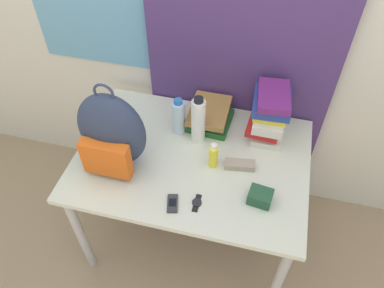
% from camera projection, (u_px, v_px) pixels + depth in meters
% --- Properties ---
extents(wall_back, '(6.00, 0.06, 2.50)m').
position_uv_depth(wall_back, '(216.00, 19.00, 1.90)').
color(wall_back, silver).
rests_on(wall_back, ground_plane).
extents(curtain_blue, '(1.01, 0.04, 2.50)m').
position_uv_depth(curtain_blue, '(244.00, 28.00, 1.84)').
color(curtain_blue, '#4C336B').
rests_on(curtain_blue, ground_plane).
extents(desk, '(1.19, 0.85, 0.75)m').
position_uv_depth(desk, '(192.00, 168.00, 1.99)').
color(desk, beige).
rests_on(desk, ground_plane).
extents(backpack, '(0.33, 0.22, 0.49)m').
position_uv_depth(backpack, '(111.00, 133.00, 1.76)').
color(backpack, '#2D3851').
rests_on(backpack, desk).
extents(book_stack_left, '(0.23, 0.28, 0.10)m').
position_uv_depth(book_stack_left, '(210.00, 116.00, 2.06)').
color(book_stack_left, '#1E5623').
rests_on(book_stack_left, desk).
extents(book_stack_center, '(0.21, 0.27, 0.28)m').
position_uv_depth(book_stack_center, '(270.00, 113.00, 1.95)').
color(book_stack_center, silver).
rests_on(book_stack_center, desk).
extents(water_bottle, '(0.07, 0.07, 0.22)m').
position_uv_depth(water_bottle, '(179.00, 117.00, 1.98)').
color(water_bottle, silver).
rests_on(water_bottle, desk).
extents(sports_bottle, '(0.07, 0.07, 0.29)m').
position_uv_depth(sports_bottle, '(198.00, 121.00, 1.92)').
color(sports_bottle, white).
rests_on(sports_bottle, desk).
extents(sunscreen_bottle, '(0.05, 0.05, 0.15)m').
position_uv_depth(sunscreen_bottle, '(213.00, 156.00, 1.84)').
color(sunscreen_bottle, yellow).
rests_on(sunscreen_bottle, desk).
extents(cell_phone, '(0.07, 0.10, 0.02)m').
position_uv_depth(cell_phone, '(172.00, 203.00, 1.73)').
color(cell_phone, '#2D2D33').
rests_on(cell_phone, desk).
extents(sunglasses_case, '(0.16, 0.08, 0.04)m').
position_uv_depth(sunglasses_case, '(240.00, 165.00, 1.87)').
color(sunglasses_case, gray).
rests_on(sunglasses_case, desk).
extents(camera_pouch, '(0.12, 0.10, 0.06)m').
position_uv_depth(camera_pouch, '(260.00, 197.00, 1.72)').
color(camera_pouch, '#234C33').
rests_on(camera_pouch, desk).
extents(wristwatch, '(0.04, 0.10, 0.01)m').
position_uv_depth(wristwatch, '(197.00, 203.00, 1.73)').
color(wristwatch, black).
rests_on(wristwatch, desk).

